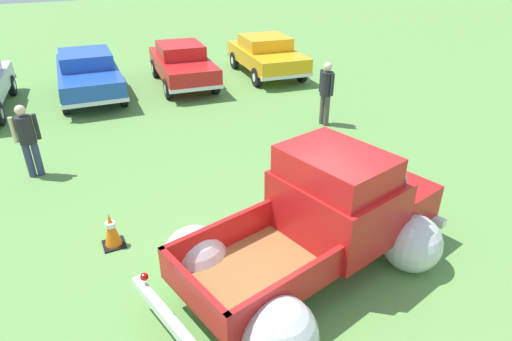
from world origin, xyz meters
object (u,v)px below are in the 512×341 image
at_px(show_car_2, 182,63).
at_px(vintage_pickup_truck, 324,224).
at_px(lane_cone_0, 111,230).
at_px(spectator_0, 27,137).
at_px(lane_cone_1, 310,169).
at_px(show_car_1, 88,72).
at_px(spectator_1, 326,90).
at_px(show_car_3, 266,54).

bearing_deg(show_car_2, vintage_pickup_truck, -0.06).
relative_size(show_car_2, lane_cone_0, 7.14).
relative_size(spectator_0, lane_cone_1, 2.58).
distance_m(vintage_pickup_truck, show_car_1, 10.80).
bearing_deg(lane_cone_1, show_car_2, 91.28).
distance_m(spectator_1, lane_cone_0, 7.03).
height_order(show_car_1, lane_cone_1, show_car_1).
distance_m(show_car_1, show_car_2, 3.17).
bearing_deg(show_car_2, show_car_1, -86.55).
distance_m(show_car_1, spectator_0, 5.68).
bearing_deg(spectator_1, show_car_1, -53.80).
relative_size(show_car_2, spectator_1, 2.56).
xyz_separation_m(show_car_1, lane_cone_1, (3.35, -8.28, -0.47)).
xyz_separation_m(show_car_1, spectator_0, (-1.87, -5.36, 0.14)).
bearing_deg(lane_cone_0, lane_cone_1, 5.13).
relative_size(spectator_0, spectator_1, 0.92).
height_order(show_car_1, lane_cone_0, show_car_1).
distance_m(show_car_3, lane_cone_1, 8.62).
bearing_deg(lane_cone_0, spectator_0, 108.08).
bearing_deg(spectator_1, vintage_pickup_truck, 47.14).
bearing_deg(show_car_2, lane_cone_0, -19.07).
xyz_separation_m(spectator_0, spectator_1, (7.38, -0.27, 0.09)).
height_order(vintage_pickup_truck, lane_cone_0, vintage_pickup_truck).
distance_m(show_car_2, show_car_3, 3.30).
xyz_separation_m(show_car_1, lane_cone_0, (-0.79, -8.65, -0.47)).
bearing_deg(vintage_pickup_truck, spectator_0, 113.91).
bearing_deg(spectator_1, show_car_3, -108.19).
xyz_separation_m(show_car_1, spectator_1, (5.51, -5.63, 0.22)).
xyz_separation_m(spectator_0, lane_cone_1, (5.22, -2.92, -0.61)).
bearing_deg(spectator_1, lane_cone_1, 42.51).
distance_m(show_car_2, spectator_0, 7.26).
relative_size(vintage_pickup_truck, spectator_1, 2.81).
xyz_separation_m(show_car_1, show_car_3, (6.46, -0.26, -0.00)).
height_order(vintage_pickup_truck, show_car_2, vintage_pickup_truck).
bearing_deg(show_car_3, lane_cone_1, -14.70).
height_order(spectator_0, spectator_1, spectator_1).
relative_size(spectator_0, lane_cone_0, 2.58).
distance_m(spectator_0, lane_cone_1, 6.01).
bearing_deg(spectator_1, lane_cone_0, 17.40).
height_order(spectator_0, lane_cone_1, spectator_0).
height_order(show_car_1, show_car_2, same).
bearing_deg(lane_cone_1, vintage_pickup_truck, -118.65).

